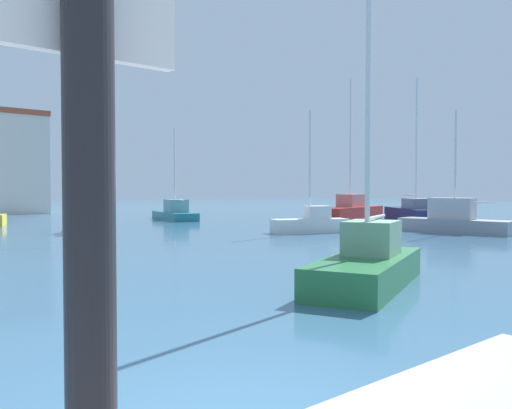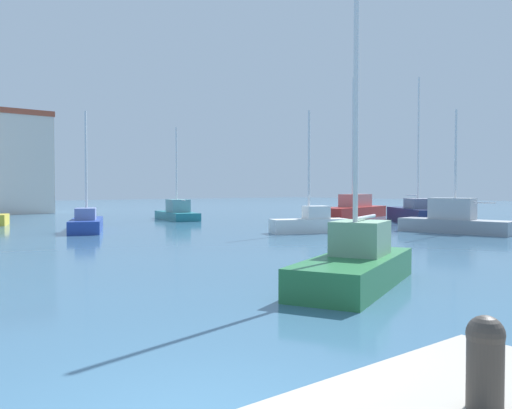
{
  "view_description": "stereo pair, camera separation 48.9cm",
  "coord_description": "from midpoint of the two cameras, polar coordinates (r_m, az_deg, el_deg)",
  "views": [
    {
      "loc": [
        -2.88,
        -3.77,
        2.33
      ],
      "look_at": [
        16.45,
        19.65,
        1.4
      ],
      "focal_mm": 36.33,
      "sensor_mm": 36.0,
      "label": 1
    },
    {
      "loc": [
        -2.5,
        -4.08,
        2.33
      ],
      "look_at": [
        16.45,
        19.65,
        1.4
      ],
      "focal_mm": 36.33,
      "sensor_mm": 36.0,
      "label": 2
    }
  ],
  "objects": [
    {
      "name": "water",
      "position": [
        29.85,
        -3.04,
        -2.72
      ],
      "size": [
        160.0,
        160.0,
        0.0
      ],
      "primitive_type": "plane",
      "color": "#38607F",
      "rests_on": "ground"
    },
    {
      "name": "sailboat_green_distant_east",
      "position": [
        12.69,
        11.13,
        -6.34
      ],
      "size": [
        5.26,
        3.59,
        7.51
      ],
      "color": "#28703D",
      "rests_on": "water"
    },
    {
      "name": "sailboat_grey_near_pier",
      "position": [
        29.28,
        20.51,
        -1.66
      ],
      "size": [
        2.45,
        5.9,
        6.47
      ],
      "color": "gray",
      "rests_on": "water"
    },
    {
      "name": "sailboat_teal_behind_lamppost",
      "position": [
        39.2,
        -9.26,
        -0.88
      ],
      "size": [
        3.09,
        6.05,
        6.92
      ],
      "color": "#1E707A",
      "rests_on": "water"
    },
    {
      "name": "sailboat_white_inner_mooring",
      "position": [
        27.45,
        5.57,
        -1.95
      ],
      "size": [
        4.23,
        2.6,
        6.42
      ],
      "color": "white",
      "rests_on": "water"
    },
    {
      "name": "sailboat_red_far_left",
      "position": [
        42.54,
        10.05,
        -0.48
      ],
      "size": [
        8.61,
        4.35,
        11.14
      ],
      "color": "#B22823",
      "rests_on": "water"
    },
    {
      "name": "sailboat_navy_mid_harbor",
      "position": [
        37.44,
        16.87,
        -0.9
      ],
      "size": [
        5.98,
        6.92,
        9.98
      ],
      "color": "#19234C",
      "rests_on": "water"
    },
    {
      "name": "sailboat_blue_distant_north",
      "position": [
        29.68,
        -18.64,
        -1.92
      ],
      "size": [
        3.67,
        5.71,
        6.56
      ],
      "color": "#233D93",
      "rests_on": "water"
    }
  ]
}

